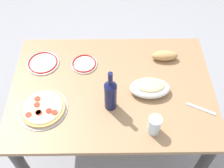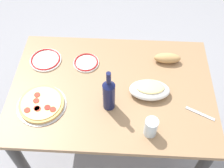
# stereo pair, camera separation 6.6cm
# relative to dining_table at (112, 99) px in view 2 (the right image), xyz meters

# --- Properties ---
(ground_plane) EXTENTS (8.00, 8.00, 0.00)m
(ground_plane) POSITION_rel_dining_table_xyz_m (0.00, 0.00, -0.60)
(ground_plane) COLOR gray
(ground_plane) RESTS_ON ground
(dining_table) EXTENTS (1.23, 0.86, 0.73)m
(dining_table) POSITION_rel_dining_table_xyz_m (0.00, 0.00, 0.00)
(dining_table) COLOR #93704C
(dining_table) RESTS_ON ground
(pepperoni_pizza) EXTENTS (0.29, 0.29, 0.03)m
(pepperoni_pizza) POSITION_rel_dining_table_xyz_m (-0.40, -0.16, 0.14)
(pepperoni_pizza) COLOR #B7B7BC
(pepperoni_pizza) RESTS_ON dining_table
(baked_pasta_dish) EXTENTS (0.24, 0.15, 0.08)m
(baked_pasta_dish) POSITION_rel_dining_table_xyz_m (0.22, -0.04, 0.17)
(baked_pasta_dish) COLOR white
(baked_pasta_dish) RESTS_ON dining_table
(wine_bottle) EXTENTS (0.07, 0.07, 0.29)m
(wine_bottle) POSITION_rel_dining_table_xyz_m (-0.01, -0.14, 0.24)
(wine_bottle) COLOR #141942
(wine_bottle) RESTS_ON dining_table
(water_glass) EXTENTS (0.07, 0.07, 0.12)m
(water_glass) POSITION_rel_dining_table_xyz_m (0.22, -0.30, 0.18)
(water_glass) COLOR silver
(water_glass) RESTS_ON dining_table
(side_plate_near) EXTENTS (0.21, 0.21, 0.02)m
(side_plate_near) POSITION_rel_dining_table_xyz_m (-0.45, 0.20, 0.13)
(side_plate_near) COLOR white
(side_plate_near) RESTS_ON dining_table
(side_plate_far) EXTENTS (0.17, 0.17, 0.02)m
(side_plate_far) POSITION_rel_dining_table_xyz_m (-0.18, 0.19, 0.13)
(side_plate_far) COLOR white
(side_plate_far) RESTS_ON dining_table
(bread_loaf) EXTENTS (0.17, 0.07, 0.07)m
(bread_loaf) POSITION_rel_dining_table_xyz_m (0.35, 0.23, 0.16)
(bread_loaf) COLOR tan
(bread_loaf) RESTS_ON dining_table
(fork_left) EXTENTS (0.16, 0.09, 0.00)m
(fork_left) POSITION_rel_dining_table_xyz_m (0.51, -0.16, 0.13)
(fork_left) COLOR #B7B7BC
(fork_left) RESTS_ON dining_table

